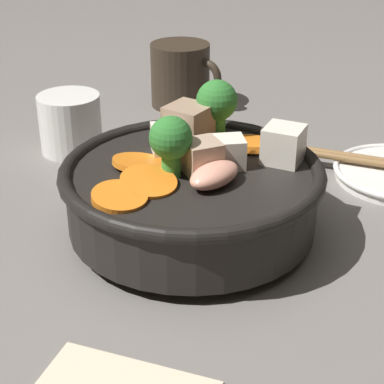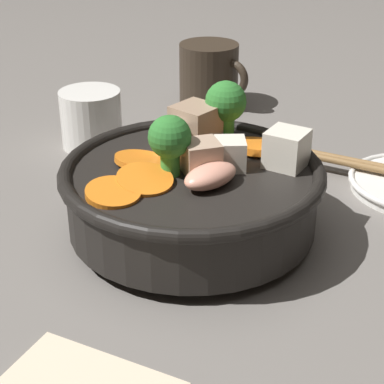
% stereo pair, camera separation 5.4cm
% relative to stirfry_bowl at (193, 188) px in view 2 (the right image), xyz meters
% --- Properties ---
extents(ground_plane, '(3.00, 3.00, 0.00)m').
position_rel_stirfry_bowl_xyz_m(ground_plane, '(0.00, -0.00, -0.04)').
color(ground_plane, slate).
extents(stirfry_bowl, '(0.22, 0.22, 0.11)m').
position_rel_stirfry_bowl_xyz_m(stirfry_bowl, '(0.00, 0.00, 0.00)').
color(stirfry_bowl, black).
rests_on(stirfry_bowl, ground_plane).
extents(tea_cup, '(0.07, 0.07, 0.06)m').
position_rel_stirfry_bowl_xyz_m(tea_cup, '(-0.21, 0.08, -0.01)').
color(tea_cup, white).
rests_on(tea_cup, ground_plane).
extents(dark_mug, '(0.10, 0.08, 0.08)m').
position_rel_stirfry_bowl_xyz_m(dark_mug, '(-0.19, 0.27, -0.00)').
color(dark_mug, '#33281E').
rests_on(dark_mug, ground_plane).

